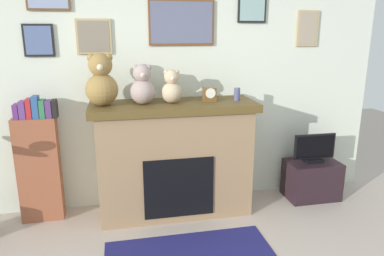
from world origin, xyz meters
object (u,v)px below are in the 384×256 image
object	(u,v)px
mantel_clock	(209,95)
teddy_bear_grey	(142,86)
teddy_bear_tan	(101,82)
tv_stand	(311,179)
teddy_bear_cream	(172,88)
fireplace	(174,158)
television	(314,149)
candle_jar	(237,94)
bookshelf	(39,164)

from	to	relation	value
mantel_clock	teddy_bear_grey	distance (m)	0.69
mantel_clock	teddy_bear_tan	world-z (taller)	teddy_bear_tan
mantel_clock	teddy_bear_grey	size ratio (longest dim) A/B	0.36
teddy_bear_grey	tv_stand	bearing A→B (deg)	0.34
mantel_clock	teddy_bear_cream	size ratio (longest dim) A/B	0.43
fireplace	television	world-z (taller)	fireplace
fireplace	teddy_bear_grey	world-z (taller)	teddy_bear_grey
candle_jar	teddy_bear_tan	bearing A→B (deg)	-179.97
tv_stand	television	xyz separation A→B (m)	(0.00, -0.00, 0.38)
teddy_bear_tan	teddy_bear_grey	distance (m)	0.40
teddy_bear_tan	teddy_bear_grey	bearing A→B (deg)	0.02
teddy_bear_tan	tv_stand	bearing A→B (deg)	0.28
tv_stand	bookshelf	bearing A→B (deg)	178.10
television	teddy_bear_tan	xyz separation A→B (m)	(-2.34, -0.01, 0.84)
fireplace	tv_stand	bearing A→B (deg)	-0.24
television	mantel_clock	xyz separation A→B (m)	(-1.26, -0.01, 0.68)
fireplace	bookshelf	bearing A→B (deg)	176.12
bookshelf	television	xyz separation A→B (m)	(3.01, -0.10, -0.01)
bookshelf	teddy_bear_grey	size ratio (longest dim) A/B	3.30
bookshelf	tv_stand	size ratio (longest dim) A/B	2.20
mantel_clock	teddy_bear_cream	xyz separation A→B (m)	(-0.39, 0.00, 0.08)
mantel_clock	teddy_bear_cream	bearing A→B (deg)	179.80
fireplace	candle_jar	bearing A→B (deg)	-1.51
mantel_clock	teddy_bear_grey	xyz separation A→B (m)	(-0.68, 0.00, 0.11)
tv_stand	mantel_clock	bearing A→B (deg)	-179.42
candle_jar	teddy_bear_cream	xyz separation A→B (m)	(-0.69, -0.00, 0.09)
tv_stand	teddy_bear_cream	xyz separation A→B (m)	(-1.65, -0.01, 1.14)
bookshelf	tv_stand	xyz separation A→B (m)	(3.01, -0.10, -0.39)
tv_stand	teddy_bear_tan	size ratio (longest dim) A/B	1.17
fireplace	teddy_bear_tan	size ratio (longest dim) A/B	3.33
television	teddy_bear_grey	bearing A→B (deg)	-179.70
fireplace	mantel_clock	size ratio (longest dim) A/B	11.70
bookshelf	teddy_bear_cream	distance (m)	1.55
bookshelf	mantel_clock	size ratio (longest dim) A/B	9.07
candle_jar	teddy_bear_grey	world-z (taller)	teddy_bear_grey
tv_stand	teddy_bear_tan	bearing A→B (deg)	-179.72
television	mantel_clock	size ratio (longest dim) A/B	3.44
teddy_bear_cream	teddy_bear_tan	bearing A→B (deg)	-179.98
bookshelf	teddy_bear_tan	bearing A→B (deg)	-9.41
fireplace	teddy_bear_cream	xyz separation A→B (m)	(-0.02, -0.02, 0.75)
mantel_clock	television	bearing A→B (deg)	0.52
teddy_bear_cream	television	bearing A→B (deg)	0.35
mantel_clock	teddy_bear_grey	world-z (taller)	teddy_bear_grey
fireplace	television	bearing A→B (deg)	-0.28
bookshelf	mantel_clock	bearing A→B (deg)	-3.69
tv_stand	teddy_bear_cream	distance (m)	2.01
mantel_clock	fireplace	bearing A→B (deg)	177.02
fireplace	candle_jar	world-z (taller)	candle_jar
teddy_bear_grey	television	bearing A→B (deg)	0.30
tv_stand	teddy_bear_tan	xyz separation A→B (m)	(-2.34, -0.01, 1.22)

